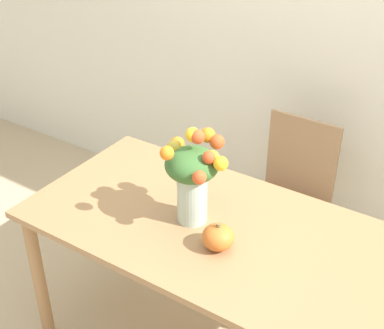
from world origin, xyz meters
The scene contains 5 objects.
wall_back centered at (0.00, 1.18, 1.35)m, with size 8.00×0.06×2.70m.
dining_table centered at (0.00, 0.00, 0.68)m, with size 1.59×0.83×0.77m.
flower_vase centered at (-0.09, -0.01, 0.99)m, with size 0.29×0.28×0.42m.
pumpkin centered at (0.09, -0.11, 0.83)m, with size 0.13×0.13×0.12m.
dining_chair_near_window centered at (0.02, 0.76, 0.47)m, with size 0.43×0.43×0.90m.
Camera 1 is at (0.89, -1.52, 2.13)m, focal length 50.00 mm.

